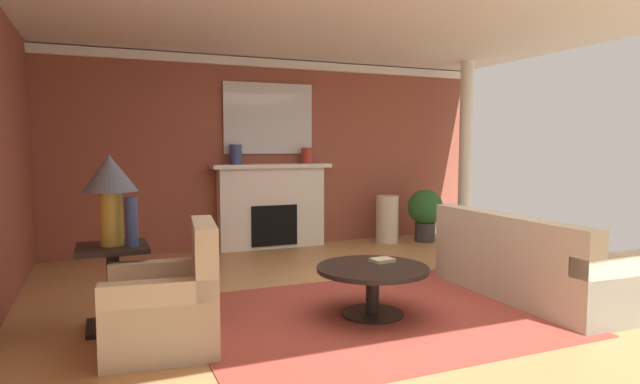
# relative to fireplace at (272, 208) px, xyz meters

# --- Properties ---
(ground_plane) EXTENTS (8.62, 8.62, 0.00)m
(ground_plane) POSITION_rel_fireplace_xyz_m (0.06, -3.16, -0.59)
(ground_plane) COLOR tan
(wall_fireplace) EXTENTS (7.06, 0.12, 2.83)m
(wall_fireplace) POSITION_rel_fireplace_xyz_m (0.06, 0.21, 0.82)
(wall_fireplace) COLOR brown
(wall_fireplace) RESTS_ON ground_plane
(ceiling_panel) EXTENTS (7.06, 7.23, 0.06)m
(ceiling_panel) POSITION_rel_fireplace_xyz_m (0.06, -2.86, 2.26)
(ceiling_panel) COLOR white
(crown_moulding) EXTENTS (7.06, 0.08, 0.12)m
(crown_moulding) POSITION_rel_fireplace_xyz_m (0.06, 0.13, 2.15)
(crown_moulding) COLOR white
(area_rug) EXTENTS (3.12, 2.47, 0.01)m
(area_rug) POSITION_rel_fireplace_xyz_m (-0.14, -3.42, -0.59)
(area_rug) COLOR #993D33
(area_rug) RESTS_ON ground_plane
(fireplace) EXTENTS (1.80, 0.35, 1.26)m
(fireplace) POSITION_rel_fireplace_xyz_m (0.00, 0.00, 0.00)
(fireplace) COLOR white
(fireplace) RESTS_ON ground_plane
(mantel_mirror) EXTENTS (1.37, 0.04, 1.05)m
(mantel_mirror) POSITION_rel_fireplace_xyz_m (0.00, 0.12, 1.34)
(mantel_mirror) COLOR silver
(sofa) EXTENTS (0.94, 2.12, 0.85)m
(sofa) POSITION_rel_fireplace_xyz_m (1.59, -3.52, -0.30)
(sofa) COLOR #BCB299
(sofa) RESTS_ON ground_plane
(armchair_near_window) EXTENTS (0.89, 0.89, 0.95)m
(armchair_near_window) POSITION_rel_fireplace_xyz_m (-1.92, -3.49, -0.29)
(armchair_near_window) COLOR #C1B293
(armchair_near_window) RESTS_ON ground_plane
(coffee_table) EXTENTS (1.00, 1.00, 0.45)m
(coffee_table) POSITION_rel_fireplace_xyz_m (-0.14, -3.42, -0.26)
(coffee_table) COLOR black
(coffee_table) RESTS_ON ground_plane
(side_table) EXTENTS (0.56, 0.56, 0.70)m
(side_table) POSITION_rel_fireplace_xyz_m (-2.28, -2.87, -0.19)
(side_table) COLOR black
(side_table) RESTS_ON ground_plane
(table_lamp) EXTENTS (0.44, 0.44, 0.75)m
(table_lamp) POSITION_rel_fireplace_xyz_m (-2.28, -2.87, 0.63)
(table_lamp) COLOR #B28E38
(table_lamp) RESTS_ON side_table
(vase_mantel_left) EXTENTS (0.18, 0.18, 0.29)m
(vase_mantel_left) POSITION_rel_fireplace_xyz_m (-0.55, -0.05, 0.81)
(vase_mantel_left) COLOR navy
(vase_mantel_left) RESTS_ON fireplace
(vase_on_side_table) EXTENTS (0.10, 0.10, 0.40)m
(vase_on_side_table) POSITION_rel_fireplace_xyz_m (-2.13, -2.99, 0.31)
(vase_on_side_table) COLOR navy
(vase_on_side_table) RESTS_ON side_table
(vase_mantel_right) EXTENTS (0.16, 0.16, 0.24)m
(vase_mantel_right) POSITION_rel_fireplace_xyz_m (0.55, -0.05, 0.78)
(vase_mantel_right) COLOR #9E3328
(vase_mantel_right) RESTS_ON fireplace
(vase_tall_corner) EXTENTS (0.35, 0.35, 0.74)m
(vase_tall_corner) POSITION_rel_fireplace_xyz_m (1.81, -0.30, -0.22)
(vase_tall_corner) COLOR beige
(vase_tall_corner) RESTS_ON ground_plane
(book_red_cover) EXTENTS (0.22, 0.18, 0.03)m
(book_red_cover) POSITION_rel_fireplace_xyz_m (0.03, -3.28, -0.13)
(book_red_cover) COLOR tan
(book_red_cover) RESTS_ON coffee_table
(potted_plant) EXTENTS (0.56, 0.56, 0.83)m
(potted_plant) POSITION_rel_fireplace_xyz_m (2.41, -0.46, -0.10)
(potted_plant) COLOR #333333
(potted_plant) RESTS_ON ground_plane
(column_white) EXTENTS (0.20, 0.20, 2.83)m
(column_white) POSITION_rel_fireplace_xyz_m (2.97, -0.71, 0.82)
(column_white) COLOR white
(column_white) RESTS_ON ground_plane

